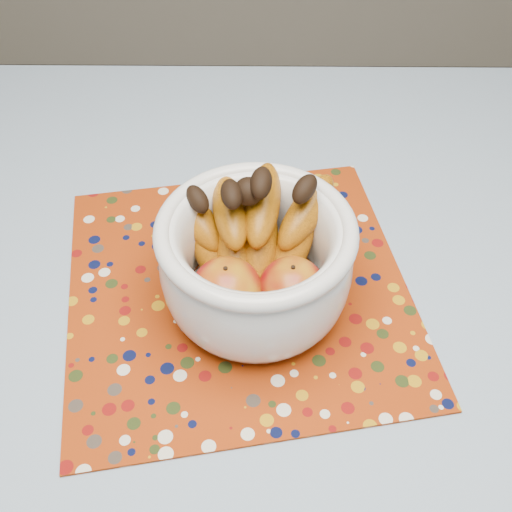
% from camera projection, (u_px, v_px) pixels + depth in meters
% --- Properties ---
extents(table, '(1.20, 1.20, 0.75)m').
position_uv_depth(table, '(274.00, 393.00, 0.77)').
color(table, brown).
rests_on(table, ground).
extents(tablecloth, '(1.32, 1.32, 0.01)m').
position_uv_depth(tablecloth, '(276.00, 358.00, 0.71)').
color(tablecloth, slate).
rests_on(tablecloth, table).
extents(placemat, '(0.50, 0.50, 0.00)m').
position_uv_depth(placemat, '(238.00, 288.00, 0.78)').
color(placemat, maroon).
rests_on(placemat, tablecloth).
extents(fruit_bowl, '(0.28, 0.24, 0.19)m').
position_uv_depth(fruit_bowl, '(254.00, 251.00, 0.71)').
color(fruit_bowl, silver).
rests_on(fruit_bowl, placemat).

